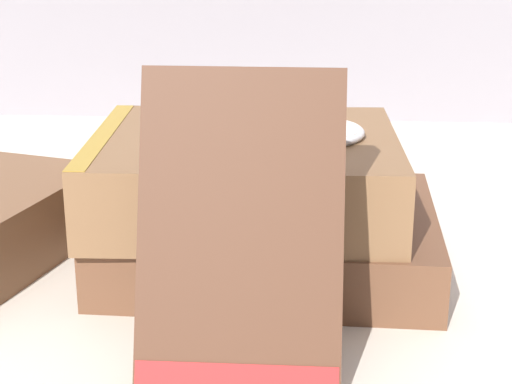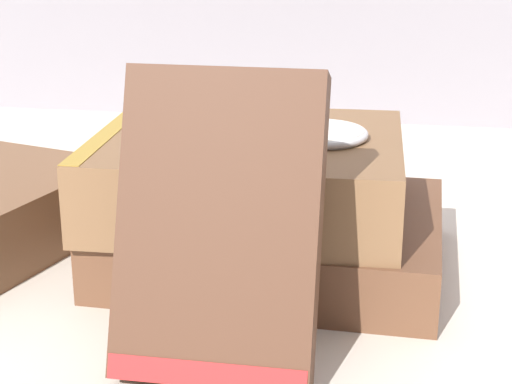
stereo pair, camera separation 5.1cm
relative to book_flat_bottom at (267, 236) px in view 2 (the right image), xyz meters
name	(u,v)px [view 2 (the right image)]	position (x,y,z in m)	size (l,w,h in m)	color
ground_plane	(215,280)	(-0.03, -0.03, -0.02)	(3.00, 3.00, 0.00)	beige
book_flat_bottom	(267,236)	(0.00, 0.00, 0.00)	(0.21, 0.17, 0.04)	brown
book_flat_top	(240,173)	(-0.02, -0.01, 0.04)	(0.19, 0.17, 0.05)	brown
book_leaning_front	(219,237)	(0.00, -0.13, 0.05)	(0.10, 0.08, 0.15)	#4C2D1E
pocket_watch	(321,134)	(0.03, -0.01, 0.07)	(0.06, 0.06, 0.01)	silver
reading_glasses	(220,189)	(-0.06, 0.14, -0.02)	(0.09, 0.05, 0.00)	#ADADB2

